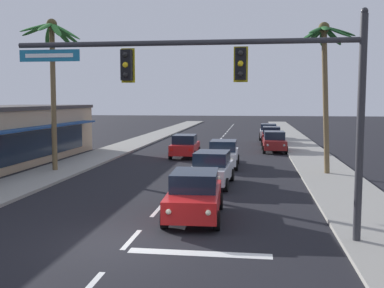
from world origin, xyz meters
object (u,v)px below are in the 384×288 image
(sedan_parked_far_kerb, at_px, (271,135))
(traffic_signal_mast, at_px, (245,82))
(sedan_fifth_in_queue, at_px, (223,154))
(sedan_parked_nearest_kerb, at_px, (268,132))
(sedan_lead_at_stop_bar, at_px, (195,195))
(sedan_third_in_queue, at_px, (212,168))
(palm_left_second, at_px, (53,57))
(sedan_oncoming_far, at_px, (185,146))
(palm_right_second, at_px, (324,59))
(sedan_parked_mid_kerb, at_px, (274,141))

(sedan_parked_far_kerb, bearing_deg, traffic_signal_mast, -93.53)
(sedan_fifth_in_queue, xyz_separation_m, sedan_parked_nearest_kerb, (3.40, 20.78, 0.00))
(sedan_lead_at_stop_bar, distance_m, sedan_third_in_queue, 6.34)
(sedan_parked_nearest_kerb, distance_m, palm_left_second, 28.10)
(sedan_third_in_queue, distance_m, sedan_oncoming_far, 11.28)
(sedan_parked_far_kerb, relative_size, palm_left_second, 0.51)
(sedan_lead_at_stop_bar, distance_m, palm_left_second, 14.45)
(palm_right_second, bearing_deg, palm_left_second, -176.47)
(sedan_fifth_in_queue, distance_m, sedan_parked_far_kerb, 15.90)
(sedan_oncoming_far, relative_size, sedan_parked_nearest_kerb, 1.00)
(sedan_parked_far_kerb, xyz_separation_m, palm_left_second, (-13.14, -18.94, 5.81))
(palm_left_second, bearing_deg, sedan_oncoming_far, 50.93)
(sedan_fifth_in_queue, distance_m, sedan_parked_mid_kerb, 9.68)
(sedan_oncoming_far, relative_size, palm_right_second, 0.53)
(sedan_lead_at_stop_bar, xyz_separation_m, sedan_parked_mid_kerb, (3.69, 21.69, 0.00))
(sedan_parked_nearest_kerb, height_order, sedan_parked_mid_kerb, same)
(sedan_lead_at_stop_bar, bearing_deg, traffic_signal_mast, -53.04)
(sedan_parked_far_kerb, height_order, palm_left_second, palm_left_second)
(sedan_oncoming_far, bearing_deg, sedan_parked_nearest_kerb, 68.07)
(palm_left_second, bearing_deg, sedan_fifth_in_queue, 19.69)
(sedan_parked_far_kerb, height_order, palm_right_second, palm_right_second)
(sedan_parked_mid_kerb, bearing_deg, sedan_parked_far_kerb, 90.13)
(sedan_oncoming_far, xyz_separation_m, palm_left_second, (-6.46, -7.96, 5.81))
(sedan_oncoming_far, distance_m, sedan_parked_mid_kerb, 8.05)
(sedan_parked_mid_kerb, distance_m, sedan_parked_far_kerb, 6.50)
(sedan_lead_at_stop_bar, relative_size, sedan_parked_mid_kerb, 1.01)
(traffic_signal_mast, xyz_separation_m, sedan_lead_at_stop_bar, (-1.79, 2.38, -3.90))
(sedan_parked_mid_kerb, xyz_separation_m, palm_left_second, (-13.15, -12.44, 5.81))
(sedan_fifth_in_queue, relative_size, sedan_parked_nearest_kerb, 1.00)
(traffic_signal_mast, height_order, sedan_third_in_queue, traffic_signal_mast)
(sedan_parked_far_kerb, bearing_deg, palm_left_second, -124.75)
(traffic_signal_mast, distance_m, sedan_third_in_queue, 9.72)
(sedan_third_in_queue, relative_size, sedan_parked_nearest_kerb, 1.01)
(sedan_fifth_in_queue, bearing_deg, sedan_parked_mid_kerb, 68.50)
(sedan_lead_at_stop_bar, xyz_separation_m, sedan_fifth_in_queue, (0.15, 12.68, 0.00))
(sedan_fifth_in_queue, relative_size, sedan_oncoming_far, 1.00)
(sedan_oncoming_far, height_order, palm_left_second, palm_left_second)
(palm_left_second, height_order, palm_right_second, palm_left_second)
(traffic_signal_mast, bearing_deg, sedan_parked_mid_kerb, 85.48)
(sedan_fifth_in_queue, bearing_deg, palm_right_second, -23.67)
(sedan_fifth_in_queue, bearing_deg, palm_left_second, -160.31)
(sedan_parked_nearest_kerb, distance_m, sedan_parked_mid_kerb, 11.78)
(sedan_lead_at_stop_bar, xyz_separation_m, sedan_parked_far_kerb, (3.68, 28.18, 0.00))
(sedan_lead_at_stop_bar, bearing_deg, palm_right_second, 60.18)
(sedan_lead_at_stop_bar, distance_m, sedan_fifth_in_queue, 12.68)
(traffic_signal_mast, xyz_separation_m, sedan_fifth_in_queue, (-1.64, 15.06, -3.90))
(palm_left_second, bearing_deg, sedan_lead_at_stop_bar, -44.34)
(sedan_fifth_in_queue, distance_m, palm_right_second, 8.37)
(traffic_signal_mast, height_order, sedan_lead_at_stop_bar, traffic_signal_mast)
(sedan_third_in_queue, relative_size, sedan_parked_mid_kerb, 1.01)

